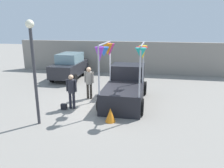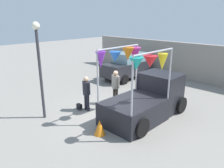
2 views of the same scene
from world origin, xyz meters
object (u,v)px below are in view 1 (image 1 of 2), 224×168
(vendor_truck, at_px, (125,84))
(folded_kite_bundle_tangerine, at_px, (110,115))
(parked_car, at_px, (70,66))
(person_customer, at_px, (71,88))
(handbag, at_px, (64,107))
(person_vendor, at_px, (89,80))
(street_lamp, at_px, (33,59))

(vendor_truck, distance_m, folded_kite_bundle_tangerine, 2.79)
(vendor_truck, bearing_deg, parked_car, 138.77)
(person_customer, xyz_separation_m, folded_kite_bundle_tangerine, (2.12, -1.11, -0.72))
(folded_kite_bundle_tangerine, bearing_deg, handbag, 159.83)
(person_vendor, distance_m, street_lamp, 3.95)
(person_customer, height_order, handbag, person_customer)
(street_lamp, relative_size, folded_kite_bundle_tangerine, 6.93)
(person_customer, relative_size, handbag, 6.04)
(person_vendor, bearing_deg, vendor_truck, 0.88)
(parked_car, xyz_separation_m, street_lamp, (1.62, -7.60, 1.75))
(folded_kite_bundle_tangerine, bearing_deg, person_vendor, 122.72)
(person_customer, distance_m, person_vendor, 1.62)
(person_customer, height_order, folded_kite_bundle_tangerine, person_customer)
(street_lamp, bearing_deg, folded_kite_bundle_tangerine, 14.25)
(person_vendor, distance_m, folded_kite_bundle_tangerine, 3.28)
(parked_car, relative_size, street_lamp, 0.96)
(person_customer, bearing_deg, vendor_truck, 33.95)
(handbag, distance_m, street_lamp, 3.06)
(handbag, relative_size, folded_kite_bundle_tangerine, 0.47)
(person_customer, xyz_separation_m, street_lamp, (-0.75, -1.84, 1.67))
(person_customer, bearing_deg, folded_kite_bundle_tangerine, -27.57)
(vendor_truck, distance_m, person_customer, 2.87)
(person_customer, distance_m, handbag, 0.97)
(vendor_truck, distance_m, handbag, 3.36)
(person_vendor, height_order, street_lamp, street_lamp)
(handbag, xyz_separation_m, street_lamp, (-0.40, -1.64, 2.55))
(street_lamp, xyz_separation_m, folded_kite_bundle_tangerine, (2.88, 0.73, -2.39))
(parked_car, height_order, person_customer, parked_car)
(parked_car, height_order, street_lamp, street_lamp)
(street_lamp, bearing_deg, person_vendor, 71.26)
(parked_car, height_order, folded_kite_bundle_tangerine, parked_car)
(parked_car, bearing_deg, vendor_truck, -41.23)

